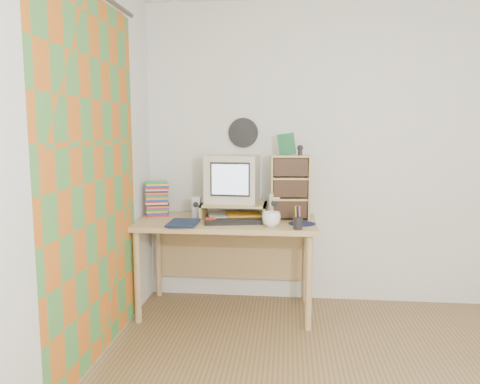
% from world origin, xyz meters
% --- Properties ---
extents(back_wall, '(3.50, 0.00, 3.50)m').
position_xyz_m(back_wall, '(0.00, 1.75, 1.25)').
color(back_wall, white).
rests_on(back_wall, floor).
extents(left_wall, '(0.00, 3.50, 3.50)m').
position_xyz_m(left_wall, '(-1.75, 0.00, 1.25)').
color(left_wall, white).
rests_on(left_wall, floor).
extents(curtain, '(0.00, 2.20, 2.20)m').
position_xyz_m(curtain, '(-1.71, 0.48, 1.15)').
color(curtain, '#BF5F1B').
rests_on(curtain, left_wall).
extents(wall_disc, '(0.25, 0.02, 0.25)m').
position_xyz_m(wall_disc, '(-0.93, 1.73, 1.43)').
color(wall_disc, black).
rests_on(wall_disc, back_wall).
extents(desk, '(1.40, 0.70, 0.75)m').
position_xyz_m(desk, '(-1.03, 1.44, 0.62)').
color(desk, tan).
rests_on(desk, floor).
extents(monitor_riser, '(0.52, 0.30, 0.12)m').
position_xyz_m(monitor_riser, '(-0.98, 1.48, 0.84)').
color(monitor_riser, tan).
rests_on(monitor_riser, desk).
extents(crt_monitor, '(0.43, 0.43, 0.38)m').
position_xyz_m(crt_monitor, '(-1.00, 1.53, 1.06)').
color(crt_monitor, beige).
rests_on(crt_monitor, monitor_riser).
extents(speaker_left, '(0.07, 0.07, 0.18)m').
position_xyz_m(speaker_left, '(-1.28, 1.43, 0.84)').
color(speaker_left, '#B8B9BD').
rests_on(speaker_left, desk).
extents(speaker_right, '(0.08, 0.08, 0.21)m').
position_xyz_m(speaker_right, '(-0.65, 1.43, 0.86)').
color(speaker_right, '#B8B9BD').
rests_on(speaker_right, desk).
extents(keyboard, '(0.45, 0.23, 0.03)m').
position_xyz_m(keyboard, '(-0.96, 1.25, 0.76)').
color(keyboard, black).
rests_on(keyboard, desk).
extents(dvd_stack, '(0.20, 0.17, 0.25)m').
position_xyz_m(dvd_stack, '(-1.62, 1.53, 0.88)').
color(dvd_stack, brown).
rests_on(dvd_stack, desk).
extents(cd_rack, '(0.32, 0.19, 0.51)m').
position_xyz_m(cd_rack, '(-0.53, 1.47, 1.00)').
color(cd_rack, tan).
rests_on(cd_rack, desk).
extents(mug, '(0.16, 0.16, 0.11)m').
position_xyz_m(mug, '(-0.67, 1.17, 0.80)').
color(mug, white).
rests_on(mug, desk).
extents(diary, '(0.27, 0.20, 0.05)m').
position_xyz_m(diary, '(-1.43, 1.16, 0.78)').
color(diary, '#0F1C39').
rests_on(diary, desk).
extents(mousepad, '(0.24, 0.24, 0.00)m').
position_xyz_m(mousepad, '(-0.44, 1.28, 0.75)').
color(mousepad, black).
rests_on(mousepad, desk).
extents(pen_cup, '(0.08, 0.08, 0.13)m').
position_xyz_m(pen_cup, '(-0.48, 1.09, 0.82)').
color(pen_cup, black).
rests_on(pen_cup, desk).
extents(papers, '(0.36, 0.31, 0.04)m').
position_xyz_m(papers, '(-0.98, 1.46, 0.77)').
color(papers, silver).
rests_on(papers, desk).
extents(red_box, '(0.09, 0.07, 0.04)m').
position_xyz_m(red_box, '(-1.13, 1.24, 0.77)').
color(red_box, red).
rests_on(red_box, desk).
extents(game_box, '(0.13, 0.04, 0.17)m').
position_xyz_m(game_box, '(-0.56, 1.49, 1.34)').
color(game_box, '#1B5E33').
rests_on(game_box, cd_rack).
extents(webcam, '(0.05, 0.05, 0.08)m').
position_xyz_m(webcam, '(-0.46, 1.44, 1.30)').
color(webcam, black).
rests_on(webcam, cd_rack).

